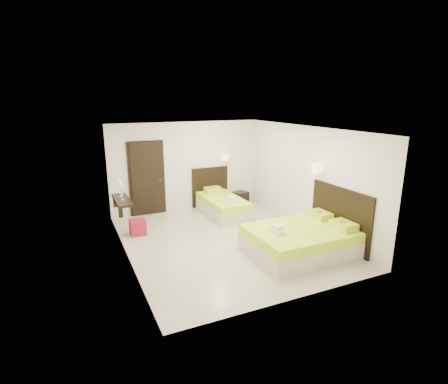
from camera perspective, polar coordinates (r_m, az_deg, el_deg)
name	(u,v)px	position (r m, az deg, el deg)	size (l,w,h in m)	color
floor	(225,240)	(8.33, 0.24, -7.89)	(5.50, 5.50, 0.00)	#BEB39D
bed_single	(222,204)	(10.11, -0.41, -1.95)	(1.17, 1.94, 1.60)	beige
bed_double	(303,239)	(7.79, 12.82, -7.43)	(2.17, 1.84, 1.79)	beige
nightstand	(240,198)	(11.12, 2.70, -0.93)	(0.43, 0.38, 0.38)	black
ottoman	(138,227)	(8.89, -13.90, -5.56)	(0.37, 0.37, 0.37)	maroon
door	(147,179)	(10.11, -12.47, 2.13)	(1.02, 0.15, 2.14)	black
console_shelf	(122,200)	(8.97, -16.37, -1.31)	(0.35, 1.20, 0.78)	black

